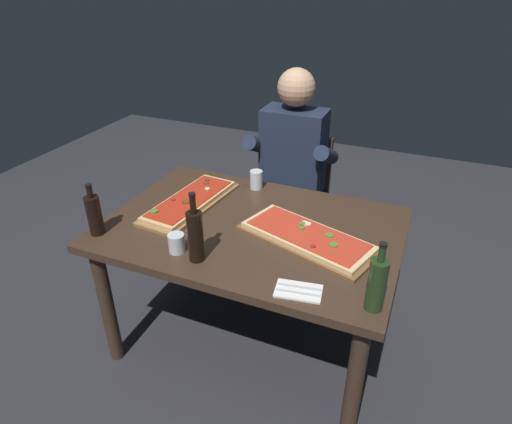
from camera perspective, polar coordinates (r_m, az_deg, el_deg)
ground_plane at (r=2.59m, az=-0.44°, el=-15.91°), size 6.40×6.40×0.00m
dining_table at (r=2.18m, az=-0.51°, el=-3.92°), size 1.40×0.96×0.74m
pizza_rectangular_front at (r=2.02m, az=6.63°, el=-3.28°), size 0.69×0.45×0.05m
pizza_rectangular_left at (r=2.33m, az=-8.51°, el=1.36°), size 0.30×0.63×0.05m
wine_bottle_dark at (r=1.64m, az=15.32°, el=-8.91°), size 0.07×0.07×0.28m
oil_bottle_amber at (r=1.85m, az=-7.84°, el=-2.96°), size 0.07×0.07×0.32m
vinegar_bottle_green at (r=2.15m, az=-20.15°, el=-0.28°), size 0.07×0.07×0.25m
tumbler_near_camera at (r=2.46m, az=0.03°, el=4.08°), size 0.07×0.07×0.10m
tumbler_far_side at (r=1.96m, az=-10.21°, el=-4.09°), size 0.07×0.07×0.09m
napkin_cutlery_set at (r=1.73m, az=5.50°, el=-10.11°), size 0.20×0.14×0.01m
diner_chair at (r=2.97m, az=5.05°, el=2.18°), size 0.44×0.44×0.87m
seated_diner at (r=2.76m, az=4.49°, el=5.86°), size 0.53×0.41×1.33m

